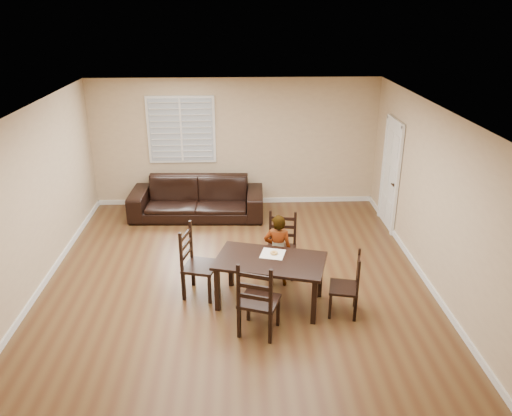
{
  "coord_description": "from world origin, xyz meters",
  "views": [
    {
      "loc": [
        0.05,
        -6.72,
        4.09
      ],
      "look_at": [
        0.34,
        0.75,
        1.0
      ],
      "focal_mm": 35.0,
      "sensor_mm": 36.0,
      "label": 1
    }
  ],
  "objects_px": {
    "chair_near": "(282,245)",
    "donut": "(274,253)",
    "chair_far": "(256,305)",
    "sofa": "(197,198)",
    "chair_right": "(352,287)",
    "chair_left": "(192,264)",
    "dining_table": "(270,265)",
    "child": "(278,250)"
  },
  "relations": [
    {
      "from": "chair_near",
      "to": "chair_left",
      "type": "distance_m",
      "value": 1.54
    },
    {
      "from": "dining_table",
      "to": "chair_near",
      "type": "distance_m",
      "value": 1.0
    },
    {
      "from": "chair_far",
      "to": "chair_right",
      "type": "distance_m",
      "value": 1.44
    },
    {
      "from": "chair_left",
      "to": "chair_right",
      "type": "relative_size",
      "value": 1.17
    },
    {
      "from": "chair_right",
      "to": "donut",
      "type": "xyz_separation_m",
      "value": [
        -1.06,
        0.47,
        0.32
      ]
    },
    {
      "from": "chair_far",
      "to": "chair_left",
      "type": "distance_m",
      "value": 1.44
    },
    {
      "from": "dining_table",
      "to": "sofa",
      "type": "bearing_deg",
      "value": 126.97
    },
    {
      "from": "chair_left",
      "to": "child",
      "type": "height_order",
      "value": "child"
    },
    {
      "from": "chair_left",
      "to": "donut",
      "type": "relative_size",
      "value": 9.83
    },
    {
      "from": "chair_far",
      "to": "chair_right",
      "type": "relative_size",
      "value": 1.16
    },
    {
      "from": "sofa",
      "to": "chair_left",
      "type": "bearing_deg",
      "value": -85.12
    },
    {
      "from": "donut",
      "to": "chair_right",
      "type": "bearing_deg",
      "value": -23.88
    },
    {
      "from": "dining_table",
      "to": "donut",
      "type": "xyz_separation_m",
      "value": [
        0.06,
        0.16,
        0.11
      ]
    },
    {
      "from": "dining_table",
      "to": "child",
      "type": "height_order",
      "value": "child"
    },
    {
      "from": "sofa",
      "to": "child",
      "type": "bearing_deg",
      "value": -60.18
    },
    {
      "from": "chair_right",
      "to": "sofa",
      "type": "xyz_separation_m",
      "value": [
        -2.4,
        3.58,
        -0.04
      ]
    },
    {
      "from": "dining_table",
      "to": "child",
      "type": "relative_size",
      "value": 1.46
    },
    {
      "from": "chair_far",
      "to": "sofa",
      "type": "bearing_deg",
      "value": -56.13
    },
    {
      "from": "chair_near",
      "to": "chair_far",
      "type": "distance_m",
      "value": 1.82
    },
    {
      "from": "sofa",
      "to": "dining_table",
      "type": "bearing_deg",
      "value": -66.4
    },
    {
      "from": "chair_far",
      "to": "sofa",
      "type": "height_order",
      "value": "chair_far"
    },
    {
      "from": "child",
      "to": "donut",
      "type": "distance_m",
      "value": 0.41
    },
    {
      "from": "donut",
      "to": "sofa",
      "type": "relative_size",
      "value": 0.04
    },
    {
      "from": "chair_near",
      "to": "child",
      "type": "distance_m",
      "value": 0.45
    },
    {
      "from": "chair_left",
      "to": "chair_right",
      "type": "distance_m",
      "value": 2.35
    },
    {
      "from": "chair_near",
      "to": "donut",
      "type": "distance_m",
      "value": 0.86
    },
    {
      "from": "chair_left",
      "to": "chair_right",
      "type": "height_order",
      "value": "chair_left"
    },
    {
      "from": "chair_right",
      "to": "child",
      "type": "bearing_deg",
      "value": -117.93
    },
    {
      "from": "chair_far",
      "to": "child",
      "type": "bearing_deg",
      "value": -86.54
    },
    {
      "from": "dining_table",
      "to": "child",
      "type": "xyz_separation_m",
      "value": [
        0.15,
        0.53,
        -0.04
      ]
    },
    {
      "from": "chair_far",
      "to": "donut",
      "type": "bearing_deg",
      "value": -87.77
    },
    {
      "from": "child",
      "to": "chair_right",
      "type": "bearing_deg",
      "value": 146.41
    },
    {
      "from": "chair_near",
      "to": "chair_far",
      "type": "height_order",
      "value": "chair_far"
    },
    {
      "from": "chair_left",
      "to": "sofa",
      "type": "distance_m",
      "value": 2.96
    },
    {
      "from": "chair_left",
      "to": "donut",
      "type": "height_order",
      "value": "chair_left"
    },
    {
      "from": "dining_table",
      "to": "chair_near",
      "type": "height_order",
      "value": "chair_near"
    },
    {
      "from": "chair_far",
      "to": "child",
      "type": "height_order",
      "value": "child"
    },
    {
      "from": "donut",
      "to": "sofa",
      "type": "bearing_deg",
      "value": 113.38
    },
    {
      "from": "chair_far",
      "to": "chair_left",
      "type": "xyz_separation_m",
      "value": [
        -0.91,
        1.11,
        0.0
      ]
    },
    {
      "from": "chair_far",
      "to": "chair_left",
      "type": "bearing_deg",
      "value": -31.29
    },
    {
      "from": "chair_left",
      "to": "dining_table",
      "type": "bearing_deg",
      "value": -90.95
    },
    {
      "from": "chair_near",
      "to": "child",
      "type": "xyz_separation_m",
      "value": [
        -0.1,
        -0.42,
        0.12
      ]
    }
  ]
}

